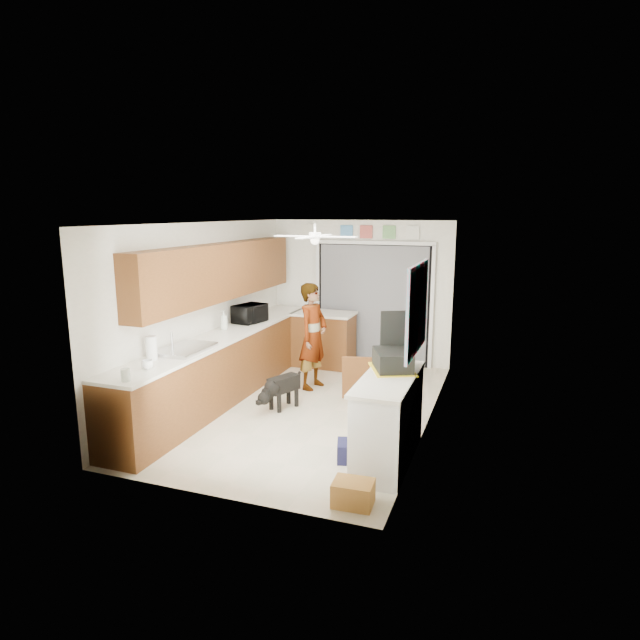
% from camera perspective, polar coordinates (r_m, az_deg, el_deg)
% --- Properties ---
extents(floor, '(5.00, 5.00, 0.00)m').
position_cam_1_polar(floor, '(7.45, -1.05, -9.28)').
color(floor, '#BBB196').
rests_on(floor, ground).
extents(ceiling, '(5.00, 5.00, 0.00)m').
position_cam_1_polar(ceiling, '(6.97, -1.12, 10.31)').
color(ceiling, white).
rests_on(ceiling, ground).
extents(wall_back, '(3.20, 0.00, 3.20)m').
position_cam_1_polar(wall_back, '(9.45, 4.29, 2.99)').
color(wall_back, white).
rests_on(wall_back, ground).
extents(wall_front, '(3.20, 0.00, 3.20)m').
position_cam_1_polar(wall_front, '(4.92, -11.48, -5.23)').
color(wall_front, white).
rests_on(wall_front, ground).
extents(wall_left, '(0.00, 5.00, 5.00)m').
position_cam_1_polar(wall_left, '(7.81, -12.14, 0.96)').
color(wall_left, white).
rests_on(wall_left, ground).
extents(wall_right, '(0.00, 5.00, 5.00)m').
position_cam_1_polar(wall_right, '(6.72, 11.79, -0.72)').
color(wall_right, white).
rests_on(wall_right, ground).
extents(left_base_cabinets, '(0.60, 4.80, 0.90)m').
position_cam_1_polar(left_base_cabinets, '(7.84, -10.02, -4.93)').
color(left_base_cabinets, brown).
rests_on(left_base_cabinets, floor).
extents(left_countertop, '(0.62, 4.80, 0.04)m').
position_cam_1_polar(left_countertop, '(7.72, -10.07, -1.59)').
color(left_countertop, white).
rests_on(left_countertop, left_base_cabinets).
extents(upper_cabinets, '(0.32, 4.00, 0.80)m').
position_cam_1_polar(upper_cabinets, '(7.82, -10.54, 5.11)').
color(upper_cabinets, brown).
rests_on(upper_cabinets, wall_left).
extents(sink_basin, '(0.50, 0.76, 0.06)m').
position_cam_1_polar(sink_basin, '(6.89, -14.19, -3.06)').
color(sink_basin, silver).
rests_on(sink_basin, left_countertop).
extents(faucet, '(0.03, 0.03, 0.22)m').
position_cam_1_polar(faucet, '(6.97, -15.53, -2.16)').
color(faucet, silver).
rests_on(faucet, left_countertop).
extents(peninsula_base, '(1.00, 0.60, 0.90)m').
position_cam_1_polar(peninsula_base, '(9.28, 0.41, -2.17)').
color(peninsula_base, brown).
rests_on(peninsula_base, floor).
extents(peninsula_top, '(1.04, 0.64, 0.04)m').
position_cam_1_polar(peninsula_top, '(9.18, 0.42, 0.68)').
color(peninsula_top, white).
rests_on(peninsula_top, peninsula_base).
extents(back_opening_recess, '(2.00, 0.06, 2.10)m').
position_cam_1_polar(back_opening_recess, '(9.39, 5.69, 1.68)').
color(back_opening_recess, black).
rests_on(back_opening_recess, wall_back).
extents(curtain_panel, '(1.90, 0.03, 2.05)m').
position_cam_1_polar(curtain_panel, '(9.35, 5.63, 1.64)').
color(curtain_panel, gray).
rests_on(curtain_panel, wall_back).
extents(door_trim_left, '(0.06, 0.04, 2.10)m').
position_cam_1_polar(door_trim_left, '(9.66, -0.23, 2.01)').
color(door_trim_left, white).
rests_on(door_trim_left, wall_back).
extents(door_trim_right, '(0.06, 0.04, 2.10)m').
position_cam_1_polar(door_trim_right, '(9.18, 11.84, 1.26)').
color(door_trim_right, white).
rests_on(door_trim_right, wall_back).
extents(door_trim_head, '(2.10, 0.04, 0.06)m').
position_cam_1_polar(door_trim_head, '(9.24, 5.78, 8.20)').
color(door_trim_head, white).
rests_on(door_trim_head, wall_back).
extents(header_frame_1, '(0.22, 0.02, 0.22)m').
position_cam_1_polar(header_frame_1, '(9.39, 2.85, 9.40)').
color(header_frame_1, '#5194D9').
rests_on(header_frame_1, wall_back).
extents(header_frame_2, '(0.22, 0.02, 0.22)m').
position_cam_1_polar(header_frame_2, '(9.30, 4.94, 9.35)').
color(header_frame_2, '#BD4D47').
rests_on(header_frame_2, wall_back).
extents(header_frame_3, '(0.22, 0.02, 0.22)m').
position_cam_1_polar(header_frame_3, '(9.20, 7.38, 9.27)').
color(header_frame_3, '#65A35D').
rests_on(header_frame_3, wall_back).
extents(header_frame_4, '(0.22, 0.02, 0.22)m').
position_cam_1_polar(header_frame_4, '(9.13, 9.86, 9.18)').
color(header_frame_4, silver).
rests_on(header_frame_4, wall_back).
extents(route66_sign, '(0.22, 0.02, 0.26)m').
position_cam_1_polar(route66_sign, '(9.62, -1.20, 9.46)').
color(route66_sign, silver).
rests_on(route66_sign, wall_back).
extents(right_counter_base, '(0.50, 1.40, 0.90)m').
position_cam_1_polar(right_counter_base, '(5.86, 7.32, -10.60)').
color(right_counter_base, white).
rests_on(right_counter_base, floor).
extents(right_counter_top, '(0.54, 1.44, 0.04)m').
position_cam_1_polar(right_counter_top, '(5.70, 7.34, -6.21)').
color(right_counter_top, white).
rests_on(right_counter_top, right_counter_base).
extents(abstract_painting, '(0.03, 1.15, 0.95)m').
position_cam_1_polar(abstract_painting, '(5.67, 10.33, 1.21)').
color(abstract_painting, '#E4547E').
rests_on(abstract_painting, wall_right).
extents(ceiling_fan, '(1.14, 1.14, 0.24)m').
position_cam_1_polar(ceiling_fan, '(7.16, -0.54, 8.91)').
color(ceiling_fan, white).
rests_on(ceiling_fan, ceiling).
extents(microwave, '(0.45, 0.57, 0.28)m').
position_cam_1_polar(microwave, '(8.40, -7.50, 0.69)').
color(microwave, black).
rests_on(microwave, left_countertop).
extents(soap_bottle, '(0.14, 0.14, 0.29)m').
position_cam_1_polar(soap_bottle, '(7.96, -10.22, 0.01)').
color(soap_bottle, silver).
rests_on(soap_bottle, left_countertop).
extents(cup, '(0.17, 0.17, 0.10)m').
position_cam_1_polar(cup, '(6.20, -17.93, -4.55)').
color(cup, white).
rests_on(cup, left_countertop).
extents(jar_a, '(0.10, 0.10, 0.13)m').
position_cam_1_polar(jar_a, '(5.84, -20.04, -5.53)').
color(jar_a, silver).
rests_on(jar_a, left_countertop).
extents(paper_towel_roll, '(0.17, 0.17, 0.28)m').
position_cam_1_polar(paper_towel_roll, '(6.55, -17.55, -2.87)').
color(paper_towel_roll, white).
rests_on(paper_towel_roll, left_countertop).
extents(suitcase, '(0.54, 0.61, 0.21)m').
position_cam_1_polar(suitcase, '(5.93, 7.75, -4.26)').
color(suitcase, black).
rests_on(suitcase, right_counter_top).
extents(suitcase_rim, '(0.64, 0.71, 0.02)m').
position_cam_1_polar(suitcase_rim, '(5.96, 7.72, -5.28)').
color(suitcase_rim, yellow).
rests_on(suitcase_rim, suitcase).
extents(suitcase_lid, '(0.40, 0.20, 0.50)m').
position_cam_1_polar(suitcase_lid, '(6.14, 8.38, -1.31)').
color(suitcase_lid, black).
rests_on(suitcase_lid, suitcase).
extents(cardboard_box, '(0.38, 0.29, 0.23)m').
position_cam_1_polar(cardboard_box, '(5.15, 3.55, -17.96)').
color(cardboard_box, gold).
rests_on(cardboard_box, floor).
extents(navy_crate, '(0.41, 0.37, 0.21)m').
position_cam_1_polar(navy_crate, '(5.95, 3.55, -13.79)').
color(navy_crate, black).
rests_on(navy_crate, floor).
extents(cabinet_door_panel, '(0.47, 0.27, 0.66)m').
position_cam_1_polar(cabinet_door_panel, '(7.62, 4.04, -6.20)').
color(cabinet_door_panel, brown).
rests_on(cabinet_door_panel, floor).
extents(man, '(0.49, 0.65, 1.61)m').
position_cam_1_polar(man, '(8.03, -0.75, -1.74)').
color(man, white).
rests_on(man, floor).
extents(dog, '(0.51, 0.70, 0.50)m').
position_cam_1_polar(dog, '(7.36, -3.88, -7.48)').
color(dog, black).
rests_on(dog, floor).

